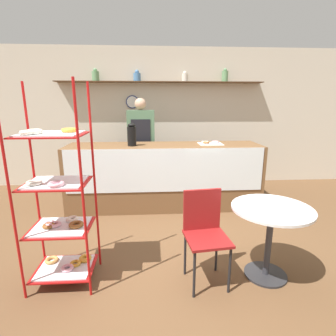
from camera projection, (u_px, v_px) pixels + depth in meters
ground_plane at (171, 251)px, 3.02m from camera, size 14.00×14.00×0.00m
back_wall at (161, 118)px, 5.29m from camera, size 10.00×0.30×2.70m
display_counter at (164, 176)px, 4.23m from camera, size 3.04×0.73×1.02m
pastry_rack at (58, 204)px, 2.34m from camera, size 0.59×0.48×1.84m
person_worker at (141, 143)px, 4.70m from camera, size 0.48×0.23×1.74m
cafe_table at (270, 225)px, 2.47m from camera, size 0.74×0.74×0.72m
cafe_chair at (204, 227)px, 2.44m from camera, size 0.42×0.42×0.87m
coffee_carafe at (132, 135)px, 3.96m from camera, size 0.13×0.13×0.34m
donut_tray_counter at (210, 143)px, 4.18m from camera, size 0.37×0.32×0.04m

